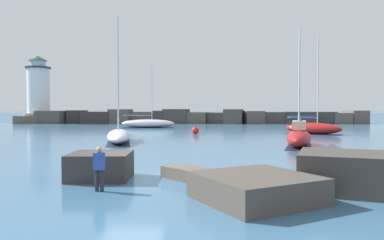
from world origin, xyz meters
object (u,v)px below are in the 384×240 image
mooring_buoy_orange_near (195,131)px  lighthouse (38,94)px  person_on_rocks (99,167)px  sailboat_moored_4 (313,128)px  sailboat_moored_1 (118,135)px  sailboat_moored_0 (299,137)px  sailboat_moored_3 (148,123)px

mooring_buoy_orange_near → lighthouse: bearing=136.7°
lighthouse → person_on_rocks: 62.06m
lighthouse → sailboat_moored_4: size_ratio=1.16×
sailboat_moored_4 → sailboat_moored_1: bearing=-152.2°
sailboat_moored_0 → person_on_rocks: (-10.58, -15.01, 0.12)m
mooring_buoy_orange_near → sailboat_moored_1: bearing=-123.2°
sailboat_moored_3 → mooring_buoy_orange_near: sailboat_moored_3 is taller
lighthouse → sailboat_moored_4: 50.87m
sailboat_moored_0 → person_on_rocks: sailboat_moored_0 is taller
sailboat_moored_1 → mooring_buoy_orange_near: 11.27m
lighthouse → mooring_buoy_orange_near: lighthouse is taller
sailboat_moored_0 → sailboat_moored_3: size_ratio=0.96×
mooring_buoy_orange_near → person_on_rocks: person_on_rocks is taller
sailboat_moored_0 → sailboat_moored_3: sailboat_moored_3 is taller
lighthouse → mooring_buoy_orange_near: bearing=-43.3°
sailboat_moored_0 → sailboat_moored_1: (-14.10, 3.10, -0.16)m
mooring_buoy_orange_near → person_on_rocks: 27.67m
sailboat_moored_1 → sailboat_moored_3: bearing=92.3°
sailboat_moored_0 → sailboat_moored_3: 29.36m
person_on_rocks → sailboat_moored_3: bearing=96.3°
lighthouse → sailboat_moored_3: (22.70, -15.39, -4.69)m
sailboat_moored_1 → mooring_buoy_orange_near: size_ratio=10.37×
sailboat_moored_3 → mooring_buoy_orange_near: (7.08, -12.70, -0.23)m
lighthouse → sailboat_moored_3: bearing=-34.1°
sailboat_moored_0 → mooring_buoy_orange_near: sailboat_moored_0 is taller
sailboat_moored_4 → sailboat_moored_3: bearing=148.4°
lighthouse → mooring_buoy_orange_near: size_ratio=12.58×
sailboat_moored_1 → mooring_buoy_orange_near: bearing=56.8°
person_on_rocks → sailboat_moored_1: bearing=101.0°
sailboat_moored_0 → lighthouse: bearing=132.9°
sailboat_moored_0 → person_on_rocks: bearing=-125.2°
lighthouse → sailboat_moored_0: bearing=-47.1°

